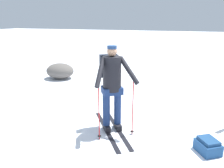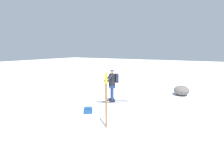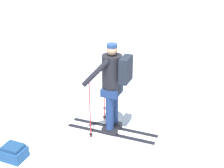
{
  "view_description": "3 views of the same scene",
  "coord_description": "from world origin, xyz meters",
  "px_view_note": "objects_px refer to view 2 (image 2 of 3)",
  "views": [
    {
      "loc": [
        -0.87,
        4.42,
        2.27
      ],
      "look_at": [
        0.53,
        0.47,
        1.01
      ],
      "focal_mm": 35.0,
      "sensor_mm": 36.0,
      "label": 1
    },
    {
      "loc": [
        -6.41,
        -3.37,
        2.8
      ],
      "look_at": [
        0.53,
        0.47,
        1.01
      ],
      "focal_mm": 24.0,
      "sensor_mm": 36.0,
      "label": 2
    },
    {
      "loc": [
        -2.33,
        -3.83,
        3.42
      ],
      "look_at": [
        0.53,
        0.47,
        1.01
      ],
      "focal_mm": 50.0,
      "sensor_mm": 36.0,
      "label": 3
    }
  ],
  "objects_px": {
    "skier": "(112,83)",
    "rock_boulder": "(181,90)",
    "dropped_backpack": "(88,110)",
    "trail_marker": "(106,97)"
  },
  "relations": [
    {
      "from": "skier",
      "to": "rock_boulder",
      "type": "distance_m",
      "value": 4.69
    },
    {
      "from": "dropped_backpack",
      "to": "trail_marker",
      "type": "relative_size",
      "value": 0.25
    },
    {
      "from": "dropped_backpack",
      "to": "trail_marker",
      "type": "xyz_separation_m",
      "value": [
        -0.73,
        -1.42,
        1.06
      ]
    },
    {
      "from": "skier",
      "to": "dropped_backpack",
      "type": "xyz_separation_m",
      "value": [
        -1.88,
        0.24,
        -0.92
      ]
    },
    {
      "from": "rock_boulder",
      "to": "trail_marker",
      "type": "bearing_deg",
      "value": 160.88
    },
    {
      "from": "dropped_backpack",
      "to": "rock_boulder",
      "type": "xyz_separation_m",
      "value": [
        5.19,
        -3.47,
        0.18
      ]
    },
    {
      "from": "skier",
      "to": "rock_boulder",
      "type": "height_order",
      "value": "skier"
    },
    {
      "from": "skier",
      "to": "rock_boulder",
      "type": "bearing_deg",
      "value": -44.31
    },
    {
      "from": "trail_marker",
      "to": "dropped_backpack",
      "type": "bearing_deg",
      "value": 62.85
    },
    {
      "from": "skier",
      "to": "trail_marker",
      "type": "relative_size",
      "value": 0.87
    }
  ]
}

